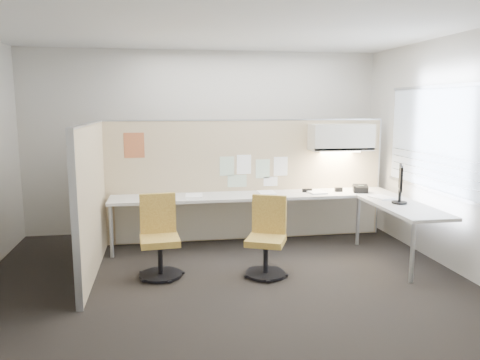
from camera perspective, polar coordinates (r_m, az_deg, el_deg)
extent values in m
cube|color=black|center=(5.48, -1.86, -12.03)|extent=(5.50, 4.50, 0.01)
cube|color=white|center=(5.18, -2.03, 18.36)|extent=(5.50, 4.50, 0.01)
cube|color=beige|center=(7.37, -4.30, 4.65)|extent=(5.50, 0.02, 2.80)
cube|color=beige|center=(2.95, 3.93, -2.12)|extent=(5.50, 0.02, 2.80)
cube|color=beige|center=(6.15, 24.41, 2.96)|extent=(0.02, 4.50, 2.80)
cube|color=#A2AFBC|center=(6.12, 24.31, 4.36)|extent=(0.01, 2.80, 1.30)
cube|color=#C7AD8A|center=(6.87, 0.84, -0.07)|extent=(4.10, 0.06, 1.75)
cube|color=#C7AD8A|center=(5.73, -17.65, -2.36)|extent=(0.06, 2.20, 1.75)
cube|color=beige|center=(6.59, 1.78, -1.93)|extent=(4.00, 0.60, 0.04)
cube|color=beige|center=(6.21, 19.34, -3.13)|extent=(0.60, 1.47, 0.04)
cube|color=beige|center=(6.92, 1.33, -4.47)|extent=(3.90, 0.02, 0.64)
cylinder|color=#A5A8AA|center=(6.34, -15.43, -6.10)|extent=(0.05, 0.05, 0.69)
cylinder|color=#A5A8AA|center=(5.61, 20.27, -8.34)|extent=(0.05, 0.05, 0.69)
cylinder|color=#A5A8AA|center=(6.87, 14.18, -4.87)|extent=(0.05, 0.05, 0.69)
cube|color=beige|center=(6.97, 12.20, 5.12)|extent=(0.90, 0.36, 0.38)
cube|color=#FFEABF|center=(6.99, 12.14, 3.40)|extent=(0.60, 0.06, 0.02)
cube|color=#8CBF8C|center=(6.75, -1.61, 1.70)|extent=(0.21, 0.00, 0.28)
cube|color=white|center=(6.79, 0.48, 1.91)|extent=(0.21, 0.00, 0.28)
cube|color=#8CBF8C|center=(6.85, 2.78, 1.38)|extent=(0.21, 0.00, 0.28)
cube|color=white|center=(6.91, 4.97, 1.68)|extent=(0.21, 0.00, 0.28)
cube|color=#8CBF8C|center=(6.81, -0.35, -0.11)|extent=(0.28, 0.00, 0.18)
cube|color=white|center=(6.91, 3.74, -0.16)|extent=(0.21, 0.00, 0.14)
cube|color=orange|center=(6.67, -12.79, 4.15)|extent=(0.28, 0.00, 0.35)
cylinder|color=black|center=(5.61, -9.64, -11.29)|extent=(0.49, 0.49, 0.03)
cylinder|color=black|center=(5.55, -9.69, -9.45)|extent=(0.06, 0.06, 0.38)
cube|color=gold|center=(5.48, -9.75, -7.29)|extent=(0.47, 0.47, 0.08)
cube|color=gold|center=(5.61, -9.98, -4.00)|extent=(0.42, 0.09, 0.47)
cylinder|color=black|center=(5.58, 3.13, -11.30)|extent=(0.48, 0.48, 0.03)
cylinder|color=black|center=(5.52, 3.14, -9.51)|extent=(0.06, 0.06, 0.37)
cube|color=gold|center=(5.45, 3.16, -7.40)|extent=(0.56, 0.56, 0.07)
cube|color=gold|center=(5.58, 3.58, -4.18)|extent=(0.39, 0.21, 0.46)
cylinder|color=black|center=(6.30, 18.85, -2.61)|extent=(0.19, 0.19, 0.02)
cylinder|color=black|center=(6.29, 18.89, -1.88)|extent=(0.04, 0.04, 0.17)
cube|color=black|center=(6.25, 19.01, 0.29)|extent=(0.23, 0.43, 0.31)
cube|color=black|center=(6.25, 19.01, 0.29)|extent=(0.19, 0.38, 0.27)
cube|color=black|center=(6.94, 14.48, -1.06)|extent=(0.25, 0.24, 0.12)
cylinder|color=black|center=(6.92, 13.74, -0.77)|extent=(0.08, 0.17, 0.04)
cube|color=black|center=(6.81, 8.18, -1.26)|extent=(0.14, 0.05, 0.05)
cube|color=black|center=(6.93, 11.93, -1.15)|extent=(0.10, 0.07, 0.06)
cube|color=silver|center=(5.07, -19.01, 6.39)|extent=(0.14, 0.02, 0.02)
cylinder|color=silver|center=(5.09, -19.74, 5.40)|extent=(0.02, 0.02, 0.14)
cube|color=#AD7F4C|center=(5.10, -19.66, 3.94)|extent=(0.02, 0.40, 0.12)
cube|color=#AD7F4C|center=(5.14, -19.91, 3.52)|extent=(0.02, 0.40, 0.12)
cube|color=#AAA7B2|center=(5.13, -19.52, -2.62)|extent=(0.01, 0.07, 1.01)
cube|color=white|center=(6.38, -10.46, -2.14)|extent=(0.23, 0.30, 0.03)
cube|color=white|center=(6.45, -5.63, -1.92)|extent=(0.25, 0.32, 0.02)
cube|color=white|center=(6.68, 3.25, -1.53)|extent=(0.23, 0.30, 0.02)
cube|color=white|center=(6.78, 9.27, -1.47)|extent=(0.26, 0.32, 0.02)
cube|color=white|center=(6.58, 16.83, -2.05)|extent=(0.30, 0.35, 0.02)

